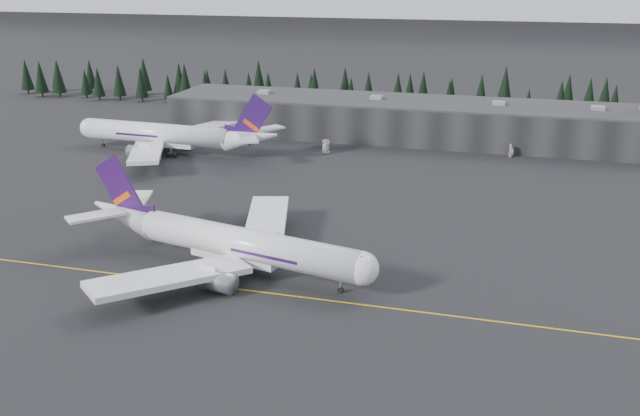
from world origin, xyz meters
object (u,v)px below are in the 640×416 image
(terminal, at_px, (405,119))
(jet_main, at_px, (224,240))
(gse_vehicle_a, at_px, (326,152))
(jet_parked, at_px, (174,135))
(gse_vehicle_b, at_px, (511,155))

(terminal, bearing_deg, jet_main, -97.36)
(terminal, relative_size, gse_vehicle_a, 34.59)
(jet_parked, distance_m, gse_vehicle_b, 102.95)
(jet_main, xyz_separation_m, gse_vehicle_a, (-4.43, 89.42, -4.74))
(gse_vehicle_a, distance_m, gse_vehicle_b, 56.18)
(jet_parked, xyz_separation_m, gse_vehicle_a, (45.13, 11.94, -5.01))
(terminal, relative_size, gse_vehicle_b, 39.28)
(gse_vehicle_a, relative_size, gse_vehicle_b, 1.14)
(gse_vehicle_a, height_order, gse_vehicle_b, gse_vehicle_b)
(terminal, height_order, gse_vehicle_b, terminal)
(terminal, distance_m, jet_parked, 76.54)
(jet_parked, height_order, gse_vehicle_a, jet_parked)
(terminal, distance_m, gse_vehicle_a, 35.31)
(jet_parked, bearing_deg, gse_vehicle_b, -163.85)
(jet_main, height_order, gse_vehicle_b, jet_main)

